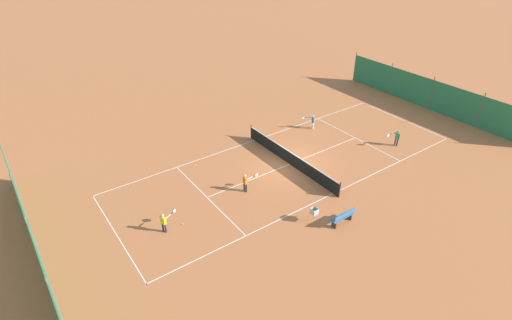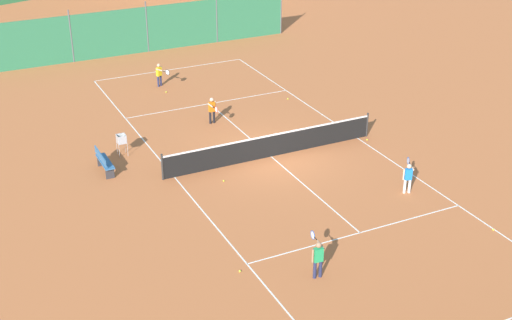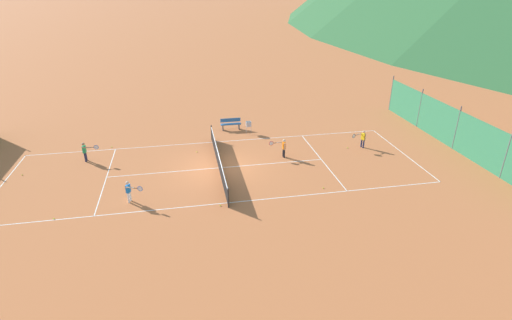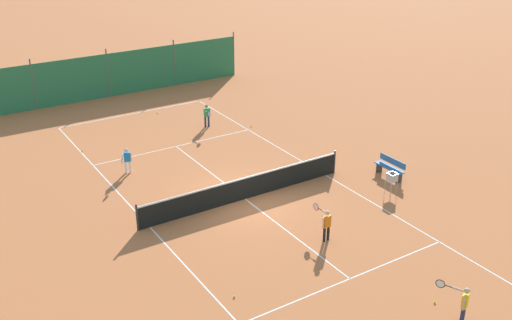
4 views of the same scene
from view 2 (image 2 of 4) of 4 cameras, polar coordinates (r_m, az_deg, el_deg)
ground_plane at (r=28.50m, az=1.21°, el=0.28°), size 600.00×600.00×0.00m
court_line_markings at (r=28.50m, az=1.22°, el=0.29°), size 8.25×23.85×0.01m
tennis_net at (r=28.28m, az=1.22°, el=1.19°), size 9.18×0.08×1.06m
windscreen_fence_far at (r=41.58m, az=-8.70°, el=10.29°), size 17.28×0.08×2.90m
player_far_baseline at (r=36.07m, az=-7.72°, el=6.89°), size 0.44×1.02×1.18m
player_far_service at (r=26.12m, az=12.07°, el=-1.21°), size 0.69×0.88×1.15m
player_near_service at (r=21.09m, az=4.96°, el=-7.67°), size 0.48×1.00×1.22m
player_near_baseline at (r=31.35m, az=-3.53°, el=4.11°), size 0.41×1.01×1.20m
tennis_ball_alley_right at (r=34.29m, az=2.56°, el=4.91°), size 0.07×0.07×0.07m
tennis_ball_alley_left at (r=35.41m, az=-7.20°, el=5.42°), size 0.07×0.07×0.07m
tennis_ball_far_corner at (r=30.25m, az=8.88°, el=1.61°), size 0.07×0.07×0.07m
tennis_ball_mid_court at (r=21.58m, az=-1.30°, el=-8.88°), size 0.07×0.07×0.07m
tennis_ball_by_net_left at (r=24.81m, az=18.45°, el=-5.31°), size 0.07×0.07×0.07m
tennis_ball_by_net_right at (r=26.57m, az=-2.60°, el=-1.68°), size 0.07×0.07×0.07m
ball_hopper at (r=28.82m, az=-10.72°, el=1.55°), size 0.36×0.36×0.89m
courtside_bench at (r=27.68m, az=-12.07°, el=-0.12°), size 0.36×1.50×0.84m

